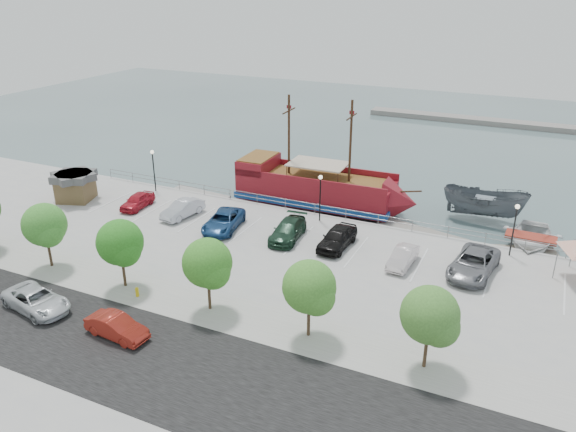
% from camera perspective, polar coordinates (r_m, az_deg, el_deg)
% --- Properties ---
extents(ground, '(160.00, 160.00, 0.00)m').
position_cam_1_polar(ground, '(45.19, 0.07, -4.61)').
color(ground, '#425458').
extents(street, '(100.00, 8.00, 0.04)m').
position_cam_1_polar(street, '(33.10, -12.16, -14.62)').
color(street, black).
rests_on(street, land_slab).
extents(sidewalk, '(100.00, 4.00, 0.05)m').
position_cam_1_polar(sidewalk, '(37.08, -6.59, -9.68)').
color(sidewalk, '#989690').
rests_on(sidewalk, land_slab).
extents(seawall_railing, '(50.00, 0.06, 1.00)m').
position_cam_1_polar(seawall_railing, '(51.06, 3.79, 0.59)').
color(seawall_railing, slate).
rests_on(seawall_railing, land_slab).
extents(far_shore, '(40.00, 3.00, 0.80)m').
position_cam_1_polar(far_shore, '(93.81, 20.52, 8.89)').
color(far_shore, gray).
rests_on(far_shore, ground).
extents(pirate_ship, '(18.12, 5.54, 11.37)m').
position_cam_1_polar(pirate_ship, '(54.77, 4.10, 2.59)').
color(pirate_ship, maroon).
rests_on(pirate_ship, ground).
extents(patrol_boat, '(7.73, 2.99, 2.98)m').
position_cam_1_polar(patrol_boat, '(55.22, 19.32, 1.01)').
color(patrol_boat, '#545A60').
rests_on(patrol_boat, ground).
extents(speedboat, '(5.14, 7.07, 1.44)m').
position_cam_1_polar(speedboat, '(51.02, 23.39, -2.37)').
color(speedboat, silver).
rests_on(speedboat, ground).
extents(dock_west, '(6.87, 2.54, 0.38)m').
position_cam_1_polar(dock_west, '(59.11, -9.00, 2.14)').
color(dock_west, gray).
rests_on(dock_west, ground).
extents(dock_mid, '(8.09, 4.02, 0.45)m').
position_cam_1_polar(dock_mid, '(50.66, 13.45, -1.82)').
color(dock_mid, gray).
rests_on(dock_mid, ground).
extents(dock_east, '(6.52, 3.72, 0.36)m').
position_cam_1_polar(dock_east, '(49.98, 22.20, -3.38)').
color(dock_east, gray).
rests_on(dock_east, ground).
extents(shed, '(4.25, 4.25, 2.76)m').
position_cam_1_polar(shed, '(58.12, -20.82, 2.91)').
color(shed, brown).
rests_on(shed, land_slab).
extents(street_van, '(5.46, 3.23, 1.42)m').
position_cam_1_polar(street_van, '(40.23, -24.21, -7.79)').
color(street_van, silver).
rests_on(street_van, street).
extents(street_sedan, '(4.24, 1.77, 1.37)m').
position_cam_1_polar(street_sedan, '(35.77, -17.01, -10.72)').
color(street_sedan, '#9F2419').
rests_on(street_sedan, street).
extents(fire_hydrant, '(0.25, 0.25, 0.73)m').
position_cam_1_polar(fire_hydrant, '(39.64, -15.08, -7.42)').
color(fire_hydrant, gold).
rests_on(fire_hydrant, sidewalk).
extents(lamp_post_left, '(0.36, 0.36, 4.28)m').
position_cam_1_polar(lamp_post_left, '(57.81, -13.54, 5.24)').
color(lamp_post_left, black).
rests_on(lamp_post_left, land_slab).
extents(lamp_post_mid, '(0.36, 0.36, 4.28)m').
position_cam_1_polar(lamp_post_mid, '(49.05, 3.30, 2.67)').
color(lamp_post_mid, black).
rests_on(lamp_post_mid, land_slab).
extents(lamp_post_right, '(0.36, 0.36, 4.28)m').
position_cam_1_polar(lamp_post_right, '(46.03, 22.08, -0.46)').
color(lamp_post_right, black).
rests_on(lamp_post_right, land_slab).
extents(tree_b, '(3.30, 3.20, 5.00)m').
position_cam_1_polar(tree_b, '(44.45, -23.43, -0.99)').
color(tree_b, '#473321').
rests_on(tree_b, sidewalk).
extents(tree_c, '(3.30, 3.20, 5.00)m').
position_cam_1_polar(tree_c, '(39.74, -16.59, -2.79)').
color(tree_c, '#473321').
rests_on(tree_c, sidewalk).
extents(tree_d, '(3.30, 3.20, 5.00)m').
position_cam_1_polar(tree_d, '(35.79, -8.06, -4.96)').
color(tree_d, '#473321').
rests_on(tree_d, sidewalk).
extents(tree_e, '(3.30, 3.20, 5.00)m').
position_cam_1_polar(tree_e, '(32.87, 2.35, -7.44)').
color(tree_e, '#473321').
rests_on(tree_e, sidewalk).
extents(tree_f, '(3.30, 3.20, 5.00)m').
position_cam_1_polar(tree_f, '(31.26, 14.43, -9.98)').
color(tree_f, '#473321').
rests_on(tree_f, sidewalk).
extents(parked_car_a, '(1.96, 4.20, 1.39)m').
position_cam_1_polar(parked_car_a, '(54.54, -15.05, 1.51)').
color(parked_car_a, '#AE1726').
rests_on(parked_car_a, land_slab).
extents(parked_car_b, '(2.21, 4.64, 1.47)m').
position_cam_1_polar(parked_car_b, '(51.55, -10.66, 0.70)').
color(parked_car_b, '#B8BBC5').
rests_on(parked_car_b, land_slab).
extents(parked_car_c, '(3.47, 5.81, 1.51)m').
position_cam_1_polar(parked_car_c, '(48.42, -6.57, -0.51)').
color(parked_car_c, navy).
rests_on(parked_car_c, land_slab).
extents(parked_car_d, '(2.66, 5.39, 1.51)m').
position_cam_1_polar(parked_car_d, '(46.37, -0.01, -1.45)').
color(parked_car_d, '#193524').
rests_on(parked_car_d, land_slab).
extents(parked_car_e, '(2.19, 5.00, 1.68)m').
position_cam_1_polar(parked_car_e, '(45.03, 5.03, -2.20)').
color(parked_car_e, black).
rests_on(parked_car_e, land_slab).
extents(parked_car_f, '(1.66, 4.13, 1.33)m').
position_cam_1_polar(parked_car_f, '(43.03, 11.58, -4.12)').
color(parked_car_f, silver).
rests_on(parked_car_f, land_slab).
extents(parked_car_g, '(3.47, 6.28, 1.67)m').
position_cam_1_polar(parked_car_g, '(43.11, 18.33, -4.58)').
color(parked_car_g, slate).
rests_on(parked_car_g, land_slab).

